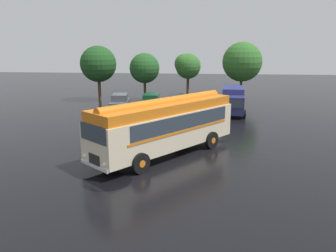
{
  "coord_description": "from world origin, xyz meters",
  "views": [
    {
      "loc": [
        2.98,
        -19.15,
        6.42
      ],
      "look_at": [
        0.83,
        1.25,
        1.4
      ],
      "focal_mm": 35.0,
      "sensor_mm": 36.0,
      "label": 1
    }
  ],
  "objects_px": {
    "car_mid_left": "(151,102)",
    "box_van": "(233,100)",
    "car_mid_right": "(177,103)",
    "vintage_bus": "(165,124)",
    "car_near_left": "(120,102)",
    "car_far_right": "(203,103)"
  },
  "relations": [
    {
      "from": "vintage_bus",
      "to": "box_van",
      "type": "bearing_deg",
      "value": 68.6
    },
    {
      "from": "car_mid_right",
      "to": "box_van",
      "type": "bearing_deg",
      "value": -7.48
    },
    {
      "from": "car_mid_left",
      "to": "box_van",
      "type": "distance_m",
      "value": 8.19
    },
    {
      "from": "car_mid_left",
      "to": "box_van",
      "type": "bearing_deg",
      "value": -5.97
    },
    {
      "from": "car_mid_right",
      "to": "box_van",
      "type": "distance_m",
      "value": 5.52
    },
    {
      "from": "car_near_left",
      "to": "box_van",
      "type": "bearing_deg",
      "value": -2.11
    },
    {
      "from": "car_mid_left",
      "to": "box_van",
      "type": "xyz_separation_m",
      "value": [
        8.13,
        -0.85,
        0.52
      ]
    },
    {
      "from": "car_near_left",
      "to": "box_van",
      "type": "relative_size",
      "value": 0.74
    },
    {
      "from": "car_near_left",
      "to": "car_mid_right",
      "type": "distance_m",
      "value": 5.86
    },
    {
      "from": "car_mid_right",
      "to": "box_van",
      "type": "xyz_separation_m",
      "value": [
        5.45,
        -0.72,
        0.52
      ]
    },
    {
      "from": "car_mid_right",
      "to": "car_far_right",
      "type": "relative_size",
      "value": 1.02
    },
    {
      "from": "car_near_left",
      "to": "car_mid_right",
      "type": "relative_size",
      "value": 1.0
    },
    {
      "from": "car_mid_right",
      "to": "vintage_bus",
      "type": "bearing_deg",
      "value": -88.56
    },
    {
      "from": "vintage_bus",
      "to": "box_van",
      "type": "height_order",
      "value": "vintage_bus"
    },
    {
      "from": "vintage_bus",
      "to": "car_mid_right",
      "type": "distance_m",
      "value": 13.79
    },
    {
      "from": "vintage_bus",
      "to": "box_van",
      "type": "distance_m",
      "value": 14.0
    },
    {
      "from": "car_near_left",
      "to": "car_mid_left",
      "type": "distance_m",
      "value": 3.21
    },
    {
      "from": "vintage_bus",
      "to": "car_mid_left",
      "type": "distance_m",
      "value": 14.24
    },
    {
      "from": "car_mid_left",
      "to": "box_van",
      "type": "relative_size",
      "value": 0.72
    },
    {
      "from": "vintage_bus",
      "to": "car_near_left",
      "type": "height_order",
      "value": "vintage_bus"
    },
    {
      "from": "car_mid_right",
      "to": "car_far_right",
      "type": "height_order",
      "value": "same"
    },
    {
      "from": "car_mid_left",
      "to": "car_mid_right",
      "type": "relative_size",
      "value": 0.97
    }
  ]
}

